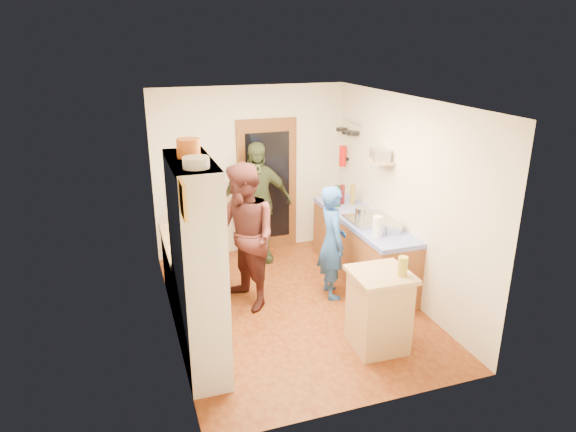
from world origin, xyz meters
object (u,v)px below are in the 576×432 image
island_base (379,312)px  person_left (245,236)px  hutch_body (197,267)px  right_counter_base (362,250)px  person_back (257,203)px  person_hob (335,243)px

island_base → person_left: person_left is taller
hutch_body → right_counter_base: bearing=27.5°
right_counter_base → person_left: bearing=-172.9°
hutch_body → right_counter_base: hutch_body is taller
hutch_body → island_base: size_ratio=2.56×
right_counter_base → island_base: island_base is taller
hutch_body → person_back: bearing=61.8°
right_counter_base → person_left: (-1.74, -0.22, 0.51)m
island_base → person_hob: 1.31m
hutch_body → island_base: bearing=-10.5°
hutch_body → person_back: (1.26, 2.35, -0.18)m
person_hob → person_back: size_ratio=0.82×
right_counter_base → hutch_body: bearing=-152.5°
hutch_body → person_back: hutch_body is taller
island_base → person_hob: size_ratio=0.57×
person_hob → person_left: size_ratio=0.81×
island_base → person_hob: (0.02, 1.27, 0.33)m
hutch_body → person_hob: (1.91, 0.92, -0.34)m
person_back → island_base: bearing=-72.6°
hutch_body → right_counter_base: 2.90m
person_left → person_back: 1.36m
hutch_body → island_base: hutch_body is taller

